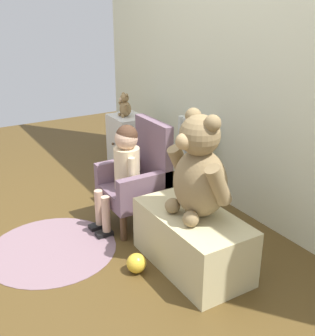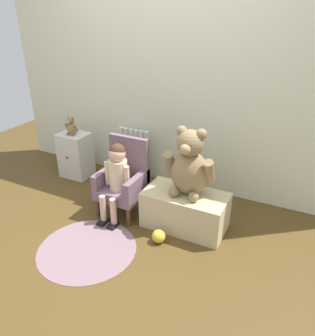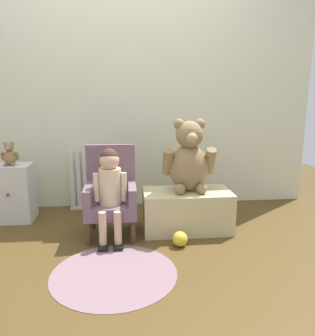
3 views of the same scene
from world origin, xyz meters
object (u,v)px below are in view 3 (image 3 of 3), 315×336
at_px(floor_rug, 114,273).
at_px(low_bench, 187,210).
at_px(child_figure, 110,182).
at_px(large_teddy_bear, 189,160).
at_px(small_teddy_bear, 10,155).
at_px(radiator, 89,180).
at_px(small_dresser, 14,193).
at_px(child_armchair, 111,194).
at_px(toy_ball, 180,239).

bearing_deg(floor_rug, low_bench, 48.12).
bearing_deg(child_figure, large_teddy_bear, 12.22).
xyz_separation_m(low_bench, small_teddy_bear, (-1.49, 0.34, 0.43)).
bearing_deg(child_figure, radiator, 108.71).
relative_size(low_bench, large_teddy_bear, 1.22).
xyz_separation_m(small_dresser, child_armchair, (0.88, -0.36, 0.07)).
relative_size(low_bench, toy_ball, 6.31).
relative_size(small_dresser, child_figure, 0.72).
bearing_deg(small_dresser, toy_ball, -25.71).
bearing_deg(toy_ball, child_armchair, 149.19).
xyz_separation_m(child_figure, low_bench, (0.62, 0.11, -0.29)).
distance_m(low_bench, floor_rug, 0.89).
distance_m(small_teddy_bear, toy_ball, 1.62).
relative_size(child_armchair, child_figure, 1.00).
bearing_deg(child_armchair, radiator, 111.89).
bearing_deg(low_bench, small_dresser, 166.41).
xyz_separation_m(child_figure, toy_ball, (0.51, -0.19, -0.40)).
height_order(child_armchair, toy_ball, child_armchair).
distance_m(child_armchair, child_figure, 0.17).
relative_size(small_teddy_bear, toy_ball, 1.79).
height_order(child_armchair, small_teddy_bear, small_teddy_bear).
relative_size(child_figure, toy_ball, 6.24).
distance_m(low_bench, toy_ball, 0.34).
relative_size(child_armchair, small_teddy_bear, 3.49).
height_order(radiator, child_armchair, child_armchair).
bearing_deg(radiator, child_armchair, -68.11).
distance_m(child_figure, low_bench, 0.70).
xyz_separation_m(child_armchair, large_teddy_bear, (0.63, 0.02, 0.26)).
distance_m(small_dresser, large_teddy_bear, 1.58).
height_order(small_dresser, toy_ball, small_dresser).
relative_size(small_dresser, low_bench, 0.71).
bearing_deg(small_teddy_bear, toy_ball, -25.11).
xyz_separation_m(radiator, floor_rug, (0.28, -1.26, -0.29)).
bearing_deg(small_dresser, low_bench, -13.59).
height_order(child_figure, floor_rug, child_figure).
bearing_deg(child_figure, child_armchair, 90.00).
bearing_deg(low_bench, child_figure, -169.51).
relative_size(small_dresser, floor_rug, 0.64).
bearing_deg(child_figure, small_dresser, 151.47).
height_order(child_figure, toy_ball, child_figure).
xyz_separation_m(radiator, small_dresser, (-0.63, -0.24, -0.03)).
relative_size(child_figure, floor_rug, 0.89).
relative_size(large_teddy_bear, toy_ball, 5.17).
bearing_deg(child_armchair, small_dresser, 157.50).
bearing_deg(low_bench, toy_ball, -109.10).
relative_size(radiator, floor_rug, 0.73).
xyz_separation_m(small_dresser, large_teddy_bear, (1.51, -0.34, 0.34)).
bearing_deg(small_dresser, child_armchair, -22.50).
bearing_deg(radiator, toy_ball, -50.35).
bearing_deg(floor_rug, small_teddy_bear, 132.42).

